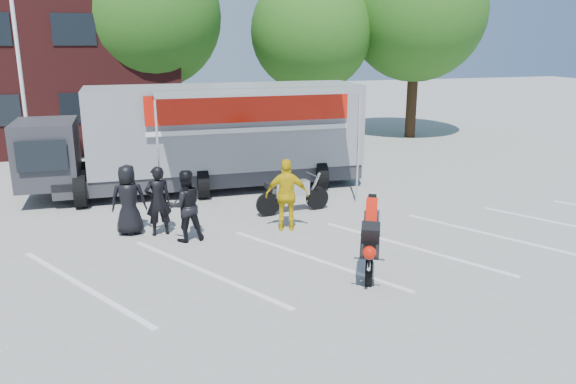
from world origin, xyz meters
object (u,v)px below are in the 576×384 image
tree_right (417,11)px  spectator_leather_a (129,200)px  tree_left (150,17)px  flagpole (24,26)px  tree_mid (311,32)px  spectator_leather_b (158,201)px  transporter_truck (213,189)px  spectator_hivis (287,195)px  stunt_bike_rider (369,272)px  spectator_leather_c (185,206)px  parked_motorcycle (293,212)px

tree_right → spectator_leather_a: bearing=-142.0°
tree_left → flagpole: bearing=-125.3°
tree_mid → spectator_leather_a: bearing=-127.7°
spectator_leather_b → transporter_truck: bearing=-123.2°
flagpole → spectator_leather_a: flagpole is taller
tree_left → spectator_hivis: tree_left is taller
spectator_hivis → tree_mid: bearing=-95.5°
stunt_bike_rider → spectator_leather_c: spectator_leather_c is taller
tree_left → stunt_bike_rider: size_ratio=4.69×
tree_mid → spectator_hivis: tree_mid is taller
tree_mid → spectator_leather_c: 14.64m
spectator_leather_b → spectator_leather_a: bearing=-28.8°
tree_right → spectator_leather_c: 17.58m
tree_left → tree_mid: 7.10m
transporter_truck → spectator_leather_c: spectator_leather_c is taller
flagpole → stunt_bike_rider: 13.38m
transporter_truck → spectator_leather_b: (-1.98, -3.93, 0.86)m
spectator_leather_b → spectator_hivis: bearing=162.9°
spectator_hivis → transporter_truck: bearing=-59.9°
stunt_bike_rider → spectator_leather_c: bearing=164.8°
tree_mid → tree_left: bearing=171.9°
parked_motorcycle → spectator_hivis: (-0.59, -1.35, 0.91)m
tree_mid → transporter_truck: tree_mid is taller
stunt_bike_rider → spectator_leather_a: bearing=166.5°
tree_right → spectator_hivis: (-9.80, -11.48, -4.97)m
tree_right → flagpole: bearing=-164.5°
tree_left → stunt_bike_rider: tree_left is taller
flagpole → tree_mid: flagpole is taller
tree_mid → spectator_hivis: bearing=-111.8°
parked_motorcycle → spectator_hivis: spectator_hivis is taller
tree_left → spectator_leather_b: bearing=-94.1°
tree_mid → spectator_hivis: size_ratio=4.21×
spectator_leather_b → spectator_hivis: (3.09, -0.58, 0.05)m
tree_left → spectator_hivis: size_ratio=4.74×
parked_motorcycle → spectator_hivis: 1.73m
spectator_hivis → tree_left: bearing=-64.1°
spectator_leather_c → tree_mid: bearing=-128.1°
flagpole → tree_mid: 12.31m
transporter_truck → parked_motorcycle: 3.59m
parked_motorcycle → spectator_leather_a: 4.48m
tree_mid → transporter_truck: bearing=-128.4°
flagpole → tree_right: (16.24, 4.50, 0.82)m
flagpole → spectator_leather_c: flagpole is taller
tree_mid → spectator_leather_c: tree_mid is taller
parked_motorcycle → spectator_hivis: size_ratio=1.20×
tree_mid → tree_right: 5.11m
spectator_leather_b → spectator_leather_c: 0.84m
transporter_truck → tree_mid: bearing=52.4°
flagpole → parked_motorcycle: 10.33m
tree_mid → spectator_leather_c: bearing=-121.3°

